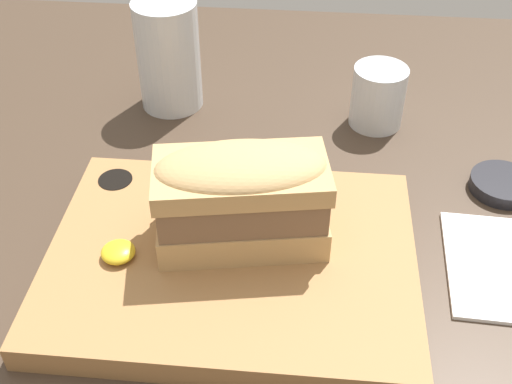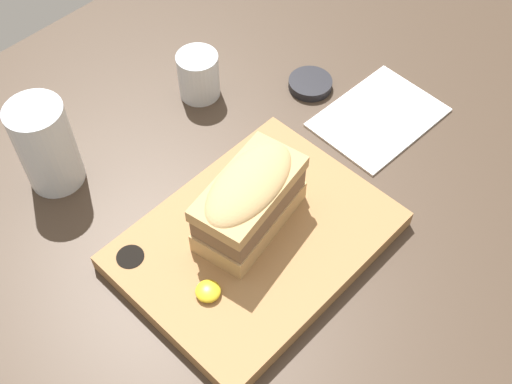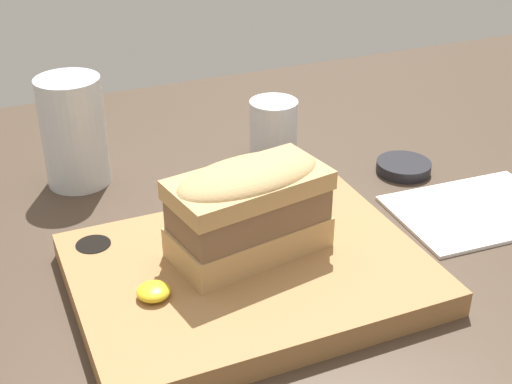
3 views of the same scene
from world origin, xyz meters
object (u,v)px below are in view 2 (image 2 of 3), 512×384
napkin (378,117)px  condiment_dish (310,84)px  water_glass (48,150)px  wine_glass (199,77)px  serving_board (255,241)px  sandwich (249,199)px

napkin → condiment_dish: size_ratio=2.81×
water_glass → wine_glass: (24.26, -2.02, -2.45)cm
condiment_dish → wine_glass: bearing=138.2°
wine_glass → water_glass: bearing=175.2°
serving_board → napkin: 28.22cm
condiment_dish → water_glass: bearing=160.3°
sandwich → wine_glass: 26.76cm
sandwich → condiment_dish: 28.81cm
napkin → serving_board: bearing=-175.4°
water_glass → napkin: water_glass is taller
condiment_dish → serving_board: bearing=-152.4°
serving_board → napkin: serving_board is taller
water_glass → condiment_dish: size_ratio=1.95×
sandwich → condiment_dish: (25.34, 11.95, -6.74)cm
water_glass → wine_glass: 24.47cm
sandwich → water_glass: 27.51cm
napkin → water_glass: bearing=147.6°
serving_board → water_glass: (-10.46, 26.74, 4.31)cm
sandwich → water_glass: water_glass is taller
serving_board → wine_glass: size_ratio=4.49×
napkin → condiment_dish: condiment_dish is taller
napkin → condiment_dish: (-1.95, 11.41, 0.47)cm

